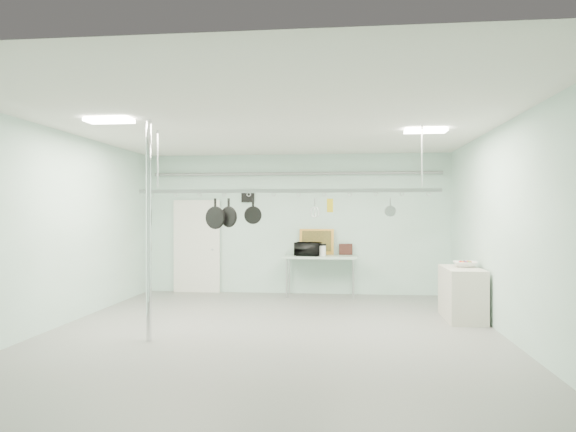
# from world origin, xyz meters

# --- Properties ---
(floor) EXTENTS (8.00, 8.00, 0.00)m
(floor) POSITION_xyz_m (0.00, 0.00, 0.00)
(floor) COLOR gray
(floor) RESTS_ON ground
(ceiling) EXTENTS (7.00, 8.00, 0.02)m
(ceiling) POSITION_xyz_m (0.00, 0.00, 3.19)
(ceiling) COLOR silver
(ceiling) RESTS_ON back_wall
(back_wall) EXTENTS (7.00, 0.02, 3.20)m
(back_wall) POSITION_xyz_m (0.00, 3.99, 1.60)
(back_wall) COLOR silver
(back_wall) RESTS_ON floor
(right_wall) EXTENTS (0.02, 8.00, 3.20)m
(right_wall) POSITION_xyz_m (3.49, 0.00, 1.60)
(right_wall) COLOR silver
(right_wall) RESTS_ON floor
(door) EXTENTS (1.10, 0.10, 2.20)m
(door) POSITION_xyz_m (-2.30, 3.94, 1.05)
(door) COLOR silver
(door) RESTS_ON floor
(wall_vent) EXTENTS (0.30, 0.04, 0.30)m
(wall_vent) POSITION_xyz_m (-1.10, 3.97, 2.25)
(wall_vent) COLOR black
(wall_vent) RESTS_ON back_wall
(conduit_pipe) EXTENTS (6.60, 0.07, 0.07)m
(conduit_pipe) POSITION_xyz_m (0.00, 3.90, 2.75)
(conduit_pipe) COLOR gray
(conduit_pipe) RESTS_ON back_wall
(chrome_pole) EXTENTS (0.08, 0.08, 3.20)m
(chrome_pole) POSITION_xyz_m (-1.70, -0.60, 1.60)
(chrome_pole) COLOR silver
(chrome_pole) RESTS_ON floor
(prep_table) EXTENTS (1.60, 0.70, 0.91)m
(prep_table) POSITION_xyz_m (0.60, 3.60, 0.83)
(prep_table) COLOR #9FBCA8
(prep_table) RESTS_ON floor
(side_cabinet) EXTENTS (0.60, 1.20, 0.90)m
(side_cabinet) POSITION_xyz_m (3.15, 1.40, 0.45)
(side_cabinet) COLOR beige
(side_cabinet) RESTS_ON floor
(pot_rack) EXTENTS (4.80, 0.06, 1.00)m
(pot_rack) POSITION_xyz_m (0.20, 0.30, 2.23)
(pot_rack) COLOR #B7B7BC
(pot_rack) RESTS_ON ceiling
(light_panel_left) EXTENTS (0.65, 0.30, 0.05)m
(light_panel_left) POSITION_xyz_m (-2.20, -0.80, 3.16)
(light_panel_left) COLOR white
(light_panel_left) RESTS_ON ceiling
(light_panel_right) EXTENTS (0.65, 0.30, 0.05)m
(light_panel_right) POSITION_xyz_m (2.40, 0.60, 3.16)
(light_panel_right) COLOR white
(light_panel_right) RESTS_ON ceiling
(microwave) EXTENTS (0.60, 0.47, 0.30)m
(microwave) POSITION_xyz_m (0.33, 3.55, 1.05)
(microwave) COLOR black
(microwave) RESTS_ON prep_table
(coffee_canister) EXTENTS (0.20, 0.20, 0.23)m
(coffee_canister) POSITION_xyz_m (0.65, 3.52, 1.02)
(coffee_canister) COLOR white
(coffee_canister) RESTS_ON prep_table
(painting_large) EXTENTS (0.78, 0.15, 0.58)m
(painting_large) POSITION_xyz_m (0.50, 3.90, 1.20)
(painting_large) COLOR #BD8232
(painting_large) RESTS_ON prep_table
(painting_small) EXTENTS (0.31, 0.11, 0.25)m
(painting_small) POSITION_xyz_m (1.16, 3.90, 1.03)
(painting_small) COLOR #351712
(painting_small) RESTS_ON prep_table
(fruit_bowl) EXTENTS (0.45, 0.45, 0.10)m
(fruit_bowl) POSITION_xyz_m (3.23, 1.51, 0.95)
(fruit_bowl) COLOR white
(fruit_bowl) RESTS_ON side_cabinet
(skillet_left) EXTENTS (0.36, 0.18, 0.48)m
(skillet_left) POSITION_xyz_m (-0.95, 0.30, 1.84)
(skillet_left) COLOR black
(skillet_left) RESTS_ON pot_rack
(skillet_mid) EXTENTS (0.32, 0.21, 0.45)m
(skillet_mid) POSITION_xyz_m (-0.73, 0.30, 1.86)
(skillet_mid) COLOR black
(skillet_mid) RESTS_ON pot_rack
(skillet_right) EXTENTS (0.28, 0.16, 0.38)m
(skillet_right) POSITION_xyz_m (-0.33, 0.30, 1.89)
(skillet_right) COLOR black
(skillet_right) RESTS_ON pot_rack
(whisk) EXTENTS (0.20, 0.20, 0.30)m
(whisk) POSITION_xyz_m (0.65, 0.30, 1.94)
(whisk) COLOR #B0B1B5
(whisk) RESTS_ON pot_rack
(grater) EXTENTS (0.10, 0.03, 0.23)m
(grater) POSITION_xyz_m (0.89, 0.30, 1.97)
(grater) COLOR gold
(grater) RESTS_ON pot_rack
(saucepan) EXTENTS (0.18, 0.11, 0.29)m
(saucepan) POSITION_xyz_m (1.82, 0.30, 1.94)
(saucepan) COLOR silver
(saucepan) RESTS_ON pot_rack
(fruit_cluster) EXTENTS (0.24, 0.24, 0.09)m
(fruit_cluster) POSITION_xyz_m (3.23, 1.51, 0.99)
(fruit_cluster) COLOR #B4101C
(fruit_cluster) RESTS_ON fruit_bowl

